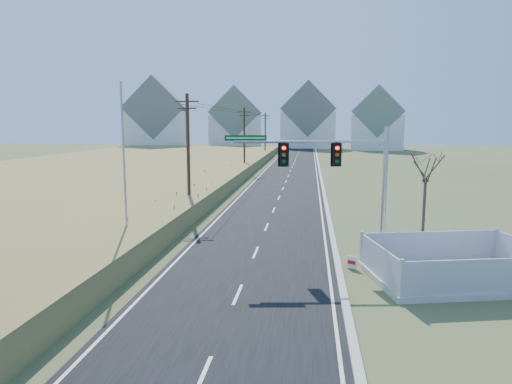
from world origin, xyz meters
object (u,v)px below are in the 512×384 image
(traffic_signal_mast, at_px, (348,177))
(bare_tree, at_px, (426,165))
(fence_enclosure, at_px, (454,273))
(flagpole, at_px, (125,184))
(open_sign, at_px, (352,262))

(traffic_signal_mast, relative_size, bare_tree, 1.50)
(fence_enclosure, relative_size, flagpole, 0.89)
(traffic_signal_mast, height_order, flagpole, flagpole)
(traffic_signal_mast, height_order, bare_tree, traffic_signal_mast)
(traffic_signal_mast, xyz_separation_m, fence_enclosure, (4.37, -3.12, -3.81))
(open_sign, xyz_separation_m, flagpole, (-11.78, 2.00, 3.24))
(open_sign, distance_m, bare_tree, 8.14)
(flagpole, distance_m, bare_tree, 16.62)
(fence_enclosure, bearing_deg, open_sign, 153.50)
(open_sign, height_order, flagpole, flagpole)
(fence_enclosure, bearing_deg, traffic_signal_mast, 131.71)
(open_sign, height_order, bare_tree, bare_tree)
(bare_tree, bearing_deg, fence_enclosure, -91.70)
(open_sign, bearing_deg, traffic_signal_mast, 120.57)
(traffic_signal_mast, xyz_separation_m, flagpole, (-11.68, -0.08, -0.56))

